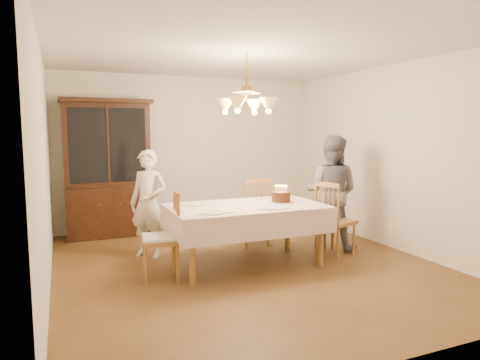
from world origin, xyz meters
name	(u,v)px	position (x,y,z in m)	size (l,w,h in m)	color
ground	(246,265)	(0.00, 0.00, 0.00)	(5.00, 5.00, 0.00)	#583519
room_shell	(246,138)	(0.00, 0.00, 1.58)	(5.00, 5.00, 5.00)	white
dining_table	(246,211)	(0.00, 0.00, 0.68)	(1.90, 1.10, 0.76)	brown
china_hutch	(108,171)	(-1.40, 2.25, 1.04)	(1.38, 0.54, 2.16)	black
chair_far_side	(252,215)	(0.46, 0.83, 0.44)	(0.47, 0.45, 1.00)	brown
chair_left_end	(161,240)	(-1.09, -0.09, 0.45)	(0.48, 0.49, 1.00)	brown
chair_right_end	(335,222)	(1.28, -0.05, 0.44)	(0.53, 0.54, 1.00)	brown
elderly_woman	(148,204)	(-1.04, 0.85, 0.71)	(0.52, 0.34, 1.43)	white
adult_in_grey	(331,192)	(1.44, 0.28, 0.80)	(0.78, 0.61, 1.61)	slate
birthday_cake	(281,197)	(0.48, -0.01, 0.83)	(0.30, 0.30, 0.23)	white
place_setting_near_left	(214,213)	(-0.54, -0.35, 0.77)	(0.41, 0.27, 0.02)	white
place_setting_near_right	(274,208)	(0.20, -0.35, 0.77)	(0.40, 0.26, 0.02)	white
place_setting_far_left	(199,204)	(-0.54, 0.24, 0.77)	(0.41, 0.26, 0.02)	white
chandelier	(246,105)	(0.00, 0.00, 1.98)	(0.62, 0.62, 0.73)	#BF8C3F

